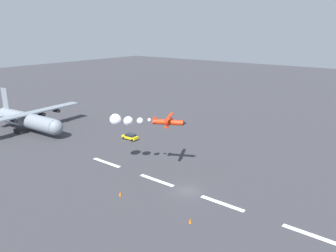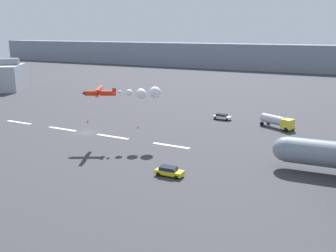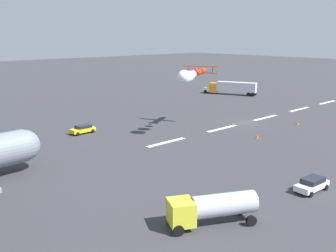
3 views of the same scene
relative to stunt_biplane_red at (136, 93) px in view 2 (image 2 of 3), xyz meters
name	(u,v)px [view 2 (image 2 of 3)]	position (x,y,z in m)	size (l,w,h in m)	color
ground_plane	(87,133)	(-14.13, 1.58, -10.28)	(440.00, 440.00, 0.00)	#38383D
runway_stripe_1	(19,122)	(-35.31, 1.58, -10.27)	(8.00, 0.90, 0.01)	white
runway_stripe_2	(63,129)	(-21.19, 1.58, -10.27)	(8.00, 0.90, 0.01)	white
runway_stripe_3	(113,137)	(-7.07, 1.58, -10.27)	(8.00, 0.90, 0.01)	white
runway_stripe_4	(171,146)	(7.05, 1.58, -10.27)	(8.00, 0.90, 0.01)	white
mountain_ridge_distant	(259,57)	(-14.13, 157.66, -2.93)	(396.00, 16.00, 14.70)	gray
stunt_biplane_red	(136,93)	(0.00, 0.00, 0.00)	(13.94, 9.56, 2.39)	red
fuel_tanker_truck	(277,121)	(22.95, 25.06, -8.54)	(8.44, 6.06, 2.90)	yellow
followme_car_yellow	(169,171)	(13.96, -12.79, -9.46)	(4.46, 2.16, 1.52)	yellow
airport_staff_sedan	(222,117)	(8.66, 27.47, -9.46)	(4.57, 2.24, 1.52)	white
traffic_cone_near	(88,121)	(-20.23, 9.56, -9.90)	(0.44, 0.44, 0.75)	orange
traffic_cone_far	(138,127)	(-5.96, 10.11, -9.90)	(0.44, 0.44, 0.75)	orange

